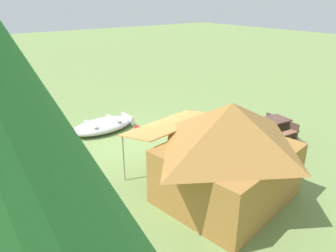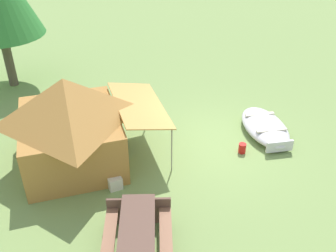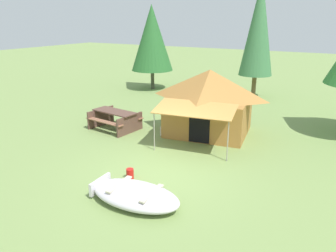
{
  "view_description": "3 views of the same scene",
  "coord_description": "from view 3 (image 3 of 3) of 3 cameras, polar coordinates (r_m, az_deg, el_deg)",
  "views": [
    {
      "loc": [
        4.97,
        8.46,
        4.68
      ],
      "look_at": [
        -0.46,
        1.21,
        0.98
      ],
      "focal_mm": 33.86,
      "sensor_mm": 36.0,
      "label": 1
    },
    {
      "loc": [
        -9.21,
        2.62,
        6.62
      ],
      "look_at": [
        -0.17,
        1.32,
        0.86
      ],
      "focal_mm": 41.66,
      "sensor_mm": 36.0,
      "label": 2
    },
    {
      "loc": [
        4.58,
        -7.46,
        4.32
      ],
      "look_at": [
        -0.47,
        1.28,
        0.99
      ],
      "focal_mm": 34.97,
      "sensor_mm": 36.0,
      "label": 3
    }
  ],
  "objects": [
    {
      "name": "pine_tree_side",
      "position": [
        19.18,
        15.53,
        16.29
      ],
      "size": [
        1.85,
        1.85,
        6.51
      ],
      "color": "brown",
      "rests_on": "ground_plane"
    },
    {
      "name": "cooler_box",
      "position": [
        12.68,
        -0.02,
        -0.84
      ],
      "size": [
        0.62,
        0.49,
        0.34
      ],
      "primitive_type": "cube",
      "rotation": [
        0.0,
        0.0,
        0.3
      ],
      "color": "beige",
      "rests_on": "ground_plane"
    },
    {
      "name": "beached_rowboat",
      "position": [
        8.19,
        -5.79,
        -11.82
      ],
      "size": [
        2.4,
        1.32,
        0.44
      ],
      "color": "silver",
      "rests_on": "ground_plane"
    },
    {
      "name": "picnic_table",
      "position": [
        13.44,
        -9.26,
        1.43
      ],
      "size": [
        2.01,
        1.63,
        0.77
      ],
      "color": "brown",
      "rests_on": "ground_plane"
    },
    {
      "name": "ground_plane",
      "position": [
        9.76,
        -1.38,
        -8.01
      ],
      "size": [
        80.0,
        80.0,
        0.0
      ],
      "primitive_type": "plane",
      "color": "#76904E"
    },
    {
      "name": "canvas_cabin_tent",
      "position": [
        12.73,
        7.15,
        4.37
      ],
      "size": [
        3.6,
        4.31,
        2.5
      ],
      "color": "#A97236",
      "rests_on": "ground_plane"
    },
    {
      "name": "pine_tree_back_left",
      "position": [
        20.8,
        -2.82,
        15.07
      ],
      "size": [
        2.57,
        2.57,
        5.15
      ],
      "color": "#444535",
      "rests_on": "ground_plane"
    },
    {
      "name": "fuel_can",
      "position": [
        9.39,
        -6.64,
        -8.25
      ],
      "size": [
        0.28,
        0.28,
        0.29
      ],
      "primitive_type": "cylinder",
      "rotation": [
        0.0,
        0.0,
        5.81
      ],
      "color": "red",
      "rests_on": "ground_plane"
    }
  ]
}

